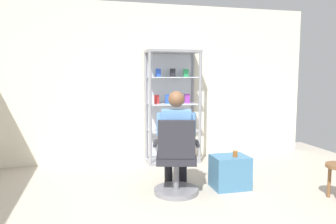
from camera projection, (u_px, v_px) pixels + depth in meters
The scene contains 6 objects.
back_wall at pixel (146, 83), 5.59m from camera, with size 6.00×0.10×2.70m, color silver.
display_cabinet_main at pixel (172, 106), 5.50m from camera, with size 0.90×0.45×1.90m.
office_chair at pixel (176, 164), 3.94m from camera, with size 0.62×0.59×0.96m.
seated_shopkeeper at pixel (176, 136), 4.06m from camera, with size 0.55×0.62×1.29m.
storage_crate at pixel (230, 172), 4.20m from camera, with size 0.47×0.37×0.43m, color teal.
tea_glass at pixel (235, 154), 4.12m from camera, with size 0.06×0.06×0.08m, color brown.
Camera 1 is at (-0.96, -2.54, 1.47)m, focal length 34.16 mm.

